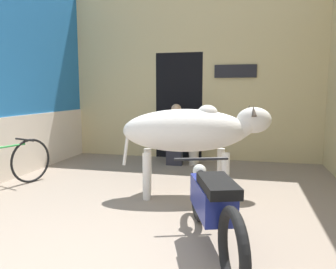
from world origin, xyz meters
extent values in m
cube|color=silver|center=(-2.64, 2.50, 0.52)|extent=(0.03, 5.01, 1.04)
cube|color=#D1BC84|center=(0.00, 5.10, 3.00)|extent=(5.30, 0.18, 1.45)
cube|color=#D1BC84|center=(-1.73, 5.10, 1.14)|extent=(1.85, 0.18, 2.27)
cube|color=#D1BC84|center=(1.43, 5.10, 1.14)|extent=(2.43, 0.18, 2.27)
cube|color=black|center=(-0.29, 5.46, 1.14)|extent=(1.02, 0.90, 2.27)
cube|color=black|center=(0.89, 4.99, 1.86)|extent=(0.85, 0.03, 0.26)
ellipsoid|color=silver|center=(0.33, 2.45, 0.92)|extent=(1.82, 1.04, 0.59)
ellipsoid|color=silver|center=(0.62, 2.53, 1.16)|extent=(0.33, 0.31, 0.22)
cylinder|color=silver|center=(1.09, 2.66, 0.97)|extent=(0.45, 0.37, 0.39)
ellipsoid|color=silver|center=(1.24, 2.69, 1.06)|extent=(0.55, 0.42, 0.36)
cylinder|color=silver|center=(-0.46, 2.25, 0.72)|extent=(0.13, 0.07, 0.57)
cylinder|color=silver|center=(0.80, 2.76, 0.32)|extent=(0.11, 0.11, 0.64)
cylinder|color=silver|center=(0.89, 2.43, 0.32)|extent=(0.11, 0.11, 0.64)
cylinder|color=silver|center=(-0.23, 2.48, 0.32)|extent=(0.11, 0.11, 0.64)
cylinder|color=silver|center=(-0.14, 2.15, 0.32)|extent=(0.11, 0.11, 0.64)
cone|color=#473D33|center=(1.17, 2.81, 1.20)|extent=(0.10, 0.14, 0.17)
cone|color=#473D33|center=(1.23, 2.56, 1.20)|extent=(0.10, 0.14, 0.17)
torus|color=black|center=(1.08, 0.32, 0.32)|extent=(0.28, 0.63, 0.64)
torus|color=black|center=(0.64, 1.60, 0.32)|extent=(0.28, 0.63, 0.64)
cube|color=navy|center=(0.86, 0.96, 0.49)|extent=(0.51, 0.80, 0.28)
cube|color=black|center=(0.93, 0.76, 0.67)|extent=(0.44, 0.65, 0.09)
cylinder|color=black|center=(0.69, 1.46, 0.74)|extent=(0.56, 0.22, 0.03)
sphere|color=silver|center=(0.66, 1.55, 0.59)|extent=(0.15, 0.15, 0.15)
torus|color=black|center=(-2.19, 2.52, 0.35)|extent=(0.25, 0.68, 0.71)
cylinder|color=black|center=(-2.22, 2.44, 0.71)|extent=(0.43, 0.17, 0.03)
cube|color=#282833|center=(-0.23, 4.28, 0.20)|extent=(0.31, 0.14, 0.39)
cube|color=#282833|center=(-0.23, 4.37, 0.44)|extent=(0.31, 0.32, 0.11)
cube|color=navy|center=(-0.23, 4.44, 0.72)|extent=(0.44, 0.20, 0.56)
sphere|color=tan|center=(-0.23, 4.44, 1.10)|extent=(0.20, 0.20, 0.20)
cylinder|color=beige|center=(0.14, 4.43, 0.18)|extent=(0.20, 0.20, 0.36)
cylinder|color=beige|center=(0.14, 4.43, 0.37)|extent=(0.28, 0.28, 0.04)
camera|label=1|loc=(1.15, -1.95, 1.45)|focal=35.00mm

